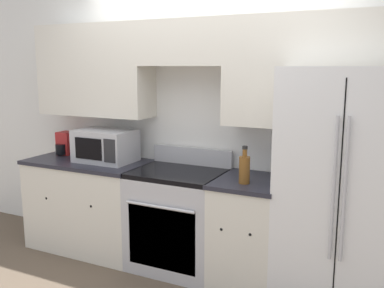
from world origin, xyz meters
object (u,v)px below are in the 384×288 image
at_px(microwave, 106,146).
at_px(bottle, 244,169).
at_px(oven_range, 178,219).
at_px(refrigerator, 345,189).

distance_m(microwave, bottle, 1.46).
distance_m(oven_range, microwave, 1.00).
height_order(oven_range, refrigerator, refrigerator).
distance_m(refrigerator, microwave, 2.18).
bearing_deg(bottle, refrigerator, 13.16).
distance_m(oven_range, bottle, 0.86).
xyz_separation_m(oven_range, bottle, (0.65, -0.12, 0.56)).
height_order(refrigerator, microwave, refrigerator).
bearing_deg(bottle, oven_range, 169.20).
relative_size(microwave, bottle, 1.83).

